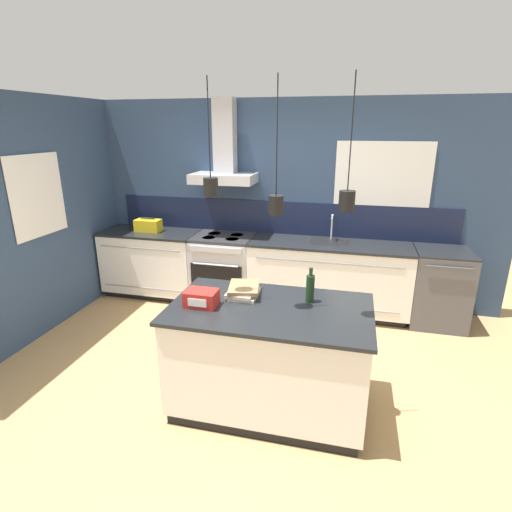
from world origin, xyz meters
TOP-DOWN VIEW (x-y plane):
  - ground_plane at (0.00, 0.00)m, footprint 16.00×16.00m
  - wall_back at (-0.03, 2.00)m, footprint 5.60×2.39m
  - wall_left at (-2.43, 0.70)m, footprint 0.08×3.80m
  - counter_run_left at (-1.72, 1.69)m, footprint 1.31×0.64m
  - counter_run_sink at (0.69, 1.69)m, footprint 1.97×0.64m
  - oven_range at (-0.68, 1.69)m, footprint 0.78×0.66m
  - dishwasher at (1.98, 1.69)m, footprint 0.63×0.65m
  - kitchen_island at (0.35, -0.25)m, footprint 1.59×0.94m
  - bottle_on_island at (0.64, -0.08)m, footprint 0.07×0.07m
  - book_stack at (0.09, -0.08)m, footprint 0.30×0.36m
  - red_supply_box at (-0.19, -0.35)m, footprint 0.25×0.18m
  - yellow_toolbox at (-1.74, 1.69)m, footprint 0.34×0.18m

SIDE VIEW (x-z plane):
  - ground_plane at x=0.00m, z-range 0.00..0.00m
  - oven_range at x=-0.68m, z-range 0.00..0.91m
  - dishwasher at x=1.98m, z-range 0.00..0.91m
  - kitchen_island at x=0.35m, z-range 0.00..0.91m
  - counter_run_left at x=-1.72m, z-range 0.01..0.92m
  - counter_run_sink at x=0.69m, z-range -0.15..1.08m
  - book_stack at x=0.09m, z-range 0.91..1.00m
  - red_supply_box at x=-0.19m, z-range 0.91..1.04m
  - yellow_toolbox at x=-1.74m, z-range 0.90..1.09m
  - bottle_on_island at x=0.64m, z-range 0.88..1.18m
  - wall_left at x=-2.43m, z-range 0.00..2.60m
  - wall_back at x=-0.03m, z-range 0.06..2.66m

